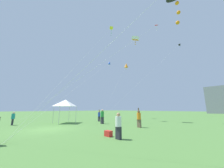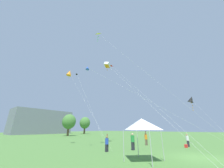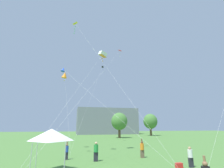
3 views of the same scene
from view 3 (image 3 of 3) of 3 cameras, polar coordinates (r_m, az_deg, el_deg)
The scene contains 15 objects.
distant_building at distance 80.30m, azimuth -1.77°, elevation -12.04°, with size 26.30×11.40×11.12m, color slate.
tree_far_left at distance 67.64m, azimuth 12.42°, elevation -11.84°, with size 5.21×4.69×7.87m.
tree_far_right at distance 53.49m, azimuth 2.40°, elevation -12.11°, with size 4.88×4.39×7.36m.
festival_tent at distance 14.92m, azimuth -19.17°, elevation -15.42°, with size 2.50×2.50×3.17m.
cooler_box at distance 16.91m, azimuth 21.04°, elevation -23.57°, with size 0.57×0.32×0.39m, color red.
person_white_shirt at distance 17.34m, azimuth 24.21°, elevation -20.68°, with size 0.39×0.39×1.65m.
person_blue_shirt at distance 20.00m, azimuth -14.61°, elevation -20.34°, with size 0.37×0.37×1.81m.
person_green_shirt at distance 18.62m, azimuth -5.26°, elevation -20.87°, with size 0.43×0.43×1.83m.
person_orange_shirt at distance 20.80m, azimuth 9.80°, elevation -20.02°, with size 0.41×0.41×2.00m.
kite_orange_diamond_1 at distance 28.86m, azimuth -15.22°, elevation 2.85°, with size 2.20×8.91×11.85m.
kite_white_box_2 at distance 26.54m, azimuth -3.07°, elevation 9.64°, with size 8.02×14.96×14.40m.
kite_blue_diamond_3 at distance 23.95m, azimuth -15.59°, elevation 4.54°, with size 8.43×15.01×11.02m.
kite_yellow_delta_4 at distance 25.96m, azimuth -11.87°, elevation 18.49°, with size 6.87×14.28×17.54m.
kite_red_delta_5 at distance 28.80m, azimuth 2.39°, elevation 10.55°, with size 10.76×16.64×15.73m.
kite_black_diamond_6 at distance 40.66m, azimuth -3.07°, elevation 5.72°, with size 7.22×18.60×17.34m.
Camera 3 is at (-2.79, -11.83, 3.36)m, focal length 28.00 mm.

